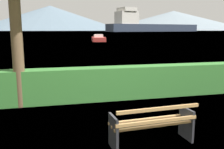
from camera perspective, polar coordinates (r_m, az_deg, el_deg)
name	(u,v)px	position (r m, az deg, el deg)	size (l,w,h in m)	color
ground_plane	(151,143)	(5.44, 8.79, -15.15)	(1400.00, 1400.00, 0.00)	olive
water_surface	(52,31)	(310.59, -13.57, 9.53)	(620.00, 620.00, 0.00)	slate
park_bench	(153,125)	(5.22, 9.21, -11.17)	(1.75, 0.68, 0.87)	tan
hedge_row	(111,83)	(8.41, -0.15, -1.96)	(11.62, 0.65, 1.09)	#387A33
cargo_ship_large	(148,25)	(266.94, 8.17, 11.04)	(108.14, 43.72, 23.23)	#2D384C
fishing_boat_near	(98,39)	(50.46, -3.13, 8.15)	(3.38, 8.08, 1.33)	#B2332D
distant_hills	(58,17)	(579.22, -12.18, 12.63)	(865.41, 363.55, 73.20)	slate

